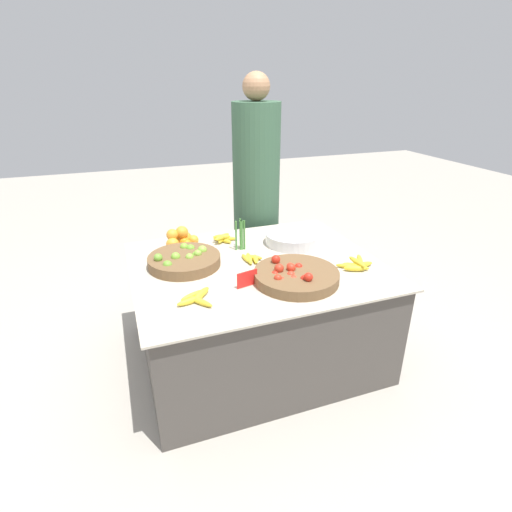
{
  "coord_description": "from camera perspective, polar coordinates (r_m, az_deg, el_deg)",
  "views": [
    {
      "loc": [
        -0.71,
        -1.96,
        1.62
      ],
      "look_at": [
        0.0,
        0.0,
        0.68
      ],
      "focal_mm": 28.0,
      "sensor_mm": 36.0,
      "label": 1
    }
  ],
  "objects": [
    {
      "name": "banana_bunch_middle_right",
      "position": [
        2.32,
        14.16,
        -1.26
      ],
      "size": [
        0.22,
        0.16,
        0.05
      ],
      "color": "yellow",
      "rests_on": "market_table"
    },
    {
      "name": "lime_bowl",
      "position": [
        2.31,
        -10.23,
        -0.6
      ],
      "size": [
        0.41,
        0.41,
        0.1
      ],
      "color": "brown",
      "rests_on": "market_table"
    },
    {
      "name": "banana_bunch_front_left",
      "position": [
        1.96,
        -8.49,
        -5.88
      ],
      "size": [
        0.19,
        0.2,
        0.03
      ],
      "color": "yellow",
      "rests_on": "market_table"
    },
    {
      "name": "tomato_basket",
      "position": [
        2.12,
        5.67,
        -2.81
      ],
      "size": [
        0.45,
        0.45,
        0.1
      ],
      "color": "brown",
      "rests_on": "market_table"
    },
    {
      "name": "orange_pile",
      "position": [
        2.57,
        -10.67,
        2.44
      ],
      "size": [
        0.21,
        0.19,
        0.13
      ],
      "color": "orange",
      "rests_on": "market_table"
    },
    {
      "name": "vendor_person",
      "position": [
        3.1,
        0.03,
        8.23
      ],
      "size": [
        0.35,
        0.35,
        1.65
      ],
      "color": "#385B42",
      "rests_on": "ground_plane"
    },
    {
      "name": "banana_bunch_middle_left",
      "position": [
        2.62,
        -4.73,
        2.56
      ],
      "size": [
        0.17,
        0.16,
        0.06
      ],
      "color": "yellow",
      "rests_on": "market_table"
    },
    {
      "name": "ground_plane",
      "position": [
        2.64,
        -0.0,
        -13.54
      ],
      "size": [
        12.0,
        12.0,
        0.0
      ],
      "primitive_type": "plane",
      "color": "#ADA599"
    },
    {
      "name": "market_table",
      "position": [
        2.46,
        -0.0,
        -7.75
      ],
      "size": [
        1.4,
        1.16,
        0.63
      ],
      "color": "#4C4742",
      "rests_on": "ground_plane"
    },
    {
      "name": "metal_bowl",
      "position": [
        2.59,
        5.24,
        2.55
      ],
      "size": [
        0.35,
        0.35,
        0.07
      ],
      "color": "silver",
      "rests_on": "market_table"
    },
    {
      "name": "veg_bundle",
      "position": [
        2.47,
        -2.18,
        3.02
      ],
      "size": [
        0.06,
        0.05,
        0.19
      ],
      "color": "#428438",
      "rests_on": "market_table"
    },
    {
      "name": "price_sign",
      "position": [
        2.05,
        -1.27,
        -3.28
      ],
      "size": [
        0.12,
        0.03,
        0.09
      ],
      "rotation": [
        0.0,
        0.0,
        0.22
      ],
      "color": "red",
      "rests_on": "market_table"
    },
    {
      "name": "banana_bunch_back_center",
      "position": [
        2.34,
        -0.77,
        -0.33
      ],
      "size": [
        0.12,
        0.16,
        0.03
      ],
      "color": "yellow",
      "rests_on": "market_table"
    }
  ]
}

